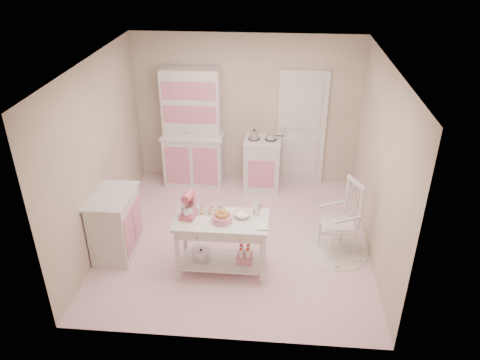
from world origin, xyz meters
name	(u,v)px	position (x,y,z in m)	size (l,w,h in m)	color
room_shell	(236,136)	(0.00, 0.00, 1.65)	(3.84, 3.84, 2.62)	pink
door	(301,129)	(0.95, 1.87, 1.02)	(0.82, 0.05, 2.04)	silver
hutch	(192,129)	(-0.90, 1.66, 1.04)	(1.06, 0.50, 2.08)	silver
stove	(262,164)	(0.30, 1.61, 0.46)	(0.62, 0.57, 0.92)	silver
base_cabinet	(115,224)	(-1.63, -0.43, 0.46)	(0.54, 0.84, 0.92)	silver
lace_rug	(335,251)	(1.43, -0.16, 0.01)	(0.92, 0.92, 0.01)	white
rocking_chair	(339,219)	(1.43, -0.16, 0.55)	(0.48, 0.72, 1.10)	silver
work_table	(222,245)	(-0.12, -0.69, 0.40)	(1.20, 0.60, 0.80)	silver
stand_mixer	(188,205)	(-0.54, -0.67, 0.97)	(0.20, 0.28, 0.34)	#CD566C
cookie_tray	(211,211)	(-0.27, -0.51, 0.81)	(0.34, 0.24, 0.02)	silver
bread_basket	(222,218)	(-0.10, -0.74, 0.85)	(0.25, 0.25, 0.09)	pink
mixing_bowl	(242,215)	(0.14, -0.61, 0.83)	(0.22, 0.22, 0.07)	white
metal_pitcher	(257,208)	(0.32, -0.53, 0.89)	(0.10, 0.10, 0.17)	silver
recipe_book	(256,226)	(0.33, -0.81, 0.81)	(0.15, 0.20, 0.02)	white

